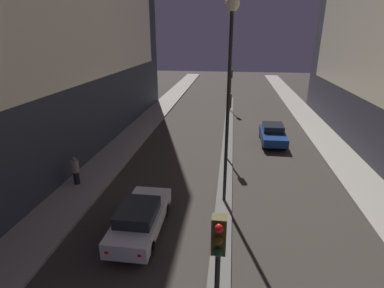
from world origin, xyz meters
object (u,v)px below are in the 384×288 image
at_px(traffic_light_mid, 229,112).
at_px(pedestrian_on_left_sidewalk, 75,170).
at_px(car_left_lane, 140,218).
at_px(street_lamp, 230,64).
at_px(traffic_light_far, 231,81).
at_px(car_right_lane, 273,134).
at_px(traffic_light_near, 218,262).

height_order(traffic_light_mid, pedestrian_on_left_sidewalk, traffic_light_mid).
relative_size(traffic_light_mid, car_left_lane, 0.99).
bearing_deg(street_lamp, pedestrian_on_left_sidewalk, 175.65).
relative_size(street_lamp, car_left_lane, 2.11).
xyz_separation_m(traffic_light_far, pedestrian_on_left_sidewalk, (-8.26, -18.48, -2.38)).
height_order(traffic_light_mid, traffic_light_far, same).
bearing_deg(pedestrian_on_left_sidewalk, car_right_lane, 36.71).
distance_m(traffic_light_mid, pedestrian_on_left_sidewalk, 9.87).
bearing_deg(traffic_light_mid, traffic_light_near, -90.00).
relative_size(traffic_light_far, car_left_lane, 0.99).
xyz_separation_m(traffic_light_near, traffic_light_far, (0.00, 27.21, 0.00)).
height_order(traffic_light_near, car_left_lane, traffic_light_near).
bearing_deg(traffic_light_near, traffic_light_far, 90.00).
height_order(traffic_light_far, car_left_lane, traffic_light_far).
bearing_deg(street_lamp, traffic_light_far, 90.00).
relative_size(car_left_lane, pedestrian_on_left_sidewalk, 2.77).
relative_size(traffic_light_mid, traffic_light_far, 1.00).
relative_size(street_lamp, car_right_lane, 2.25).
relative_size(traffic_light_far, street_lamp, 0.47).
relative_size(traffic_light_near, car_left_lane, 0.99).
bearing_deg(traffic_light_mid, traffic_light_far, 90.00).
relative_size(traffic_light_far, pedestrian_on_left_sidewalk, 2.74).
relative_size(traffic_light_mid, car_right_lane, 1.05).
relative_size(traffic_light_mid, pedestrian_on_left_sidewalk, 2.74).
distance_m(traffic_light_mid, car_left_lane, 9.54).
relative_size(traffic_light_near, traffic_light_far, 1.00).
xyz_separation_m(car_right_lane, pedestrian_on_left_sidewalk, (-11.73, -8.74, 0.25)).
height_order(traffic_light_near, car_right_lane, traffic_light_near).
xyz_separation_m(traffic_light_near, pedestrian_on_left_sidewalk, (-8.26, 8.73, -2.38)).
xyz_separation_m(traffic_light_mid, car_left_lane, (-3.47, -8.49, -2.61)).
bearing_deg(car_left_lane, traffic_light_far, 81.08).
relative_size(traffic_light_near, traffic_light_mid, 1.00).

